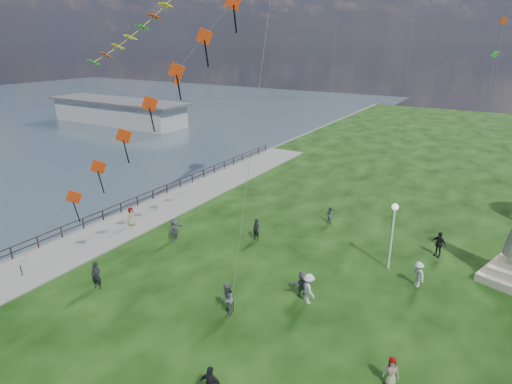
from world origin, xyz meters
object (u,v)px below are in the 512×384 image
Objects in this scene: person_2 at (309,289)px; person_9 at (439,244)px; person_5 at (175,229)px; person_1 at (227,299)px; person_11 at (302,284)px; person_4 at (391,372)px; lamppost at (393,223)px; person_10 at (131,217)px; person_7 at (330,215)px; person_0 at (96,275)px; person_6 at (256,230)px; pier_pavilion at (118,111)px; person_8 at (418,274)px.

person_9 is (5.54, 10.15, -0.00)m from person_2.
person_1 is at bearing -130.31° from person_5.
person_4 is at bearing 88.12° from person_11.
lamppost reaches higher than person_10.
person_1 is 15.05m from person_7.
person_7 is 0.78× the size of person_9.
person_6 is at bearing 47.22° from person_0.
person_11 is (55.10, -35.43, -1.04)m from pier_pavilion.
person_9 is at bearing 23.24° from person_0.
person_0 is 9.43m from person_10.
person_1 is 1.32× the size of person_7.
person_11 is (6.30, -5.12, -0.08)m from person_6.
person_1 is at bearing -5.07° from person_0.
person_1 is 12.15m from person_8.
lamppost is 3.21× the size of person_4.
person_0 is 17.86m from person_4.
person_0 is 19.11m from person_7.
person_1 is 1.03× the size of person_9.
person_5 is at bearing 82.37° from person_7.
person_1 is 16.27m from person_9.
person_1 is 1.14× the size of person_8.
person_5 is 1.12× the size of person_11.
person_9 is (8.85, -1.51, 0.21)m from person_7.
person_2 is 17.36m from person_10.
person_0 is 1.15× the size of person_11.
person_10 is (-22.73, -7.70, -0.15)m from person_9.
pier_pavilion is 57.80m from person_7.
person_1 reaches higher than person_0.
person_1 is 1.10× the size of person_6.
pier_pavilion is at bearing 58.03° from person_10.
person_0 is (-14.96, -11.87, -2.50)m from lamppost.
person_2 is at bearing 142.67° from person_7.
person_10 is at bearing -142.48° from person_1.
person_7 is at bearing -47.48° from person_10.
person_6 is at bearing -175.01° from lamppost.
person_0 is at bearing -43.31° from pier_pavilion.
pier_pavilion is 15.99× the size of person_9.
person_10 is at bearing 70.39° from person_7.
person_6 is (-12.81, 9.58, 0.14)m from person_4.
lamppost is 7.56m from person_2.
person_4 is at bearing 157.21° from person_7.
person_8 is at bearing 75.58° from person_4.
person_8 reaches higher than person_11.
person_7 is at bearing 68.22° from person_6.
pier_pavilion is 19.13× the size of person_10.
person_2 reaches higher than person_7.
person_5 is 6.30m from person_6.
lamppost is 7.50m from person_11.
person_2 reaches higher than person_5.
person_4 is 19.32m from person_5.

